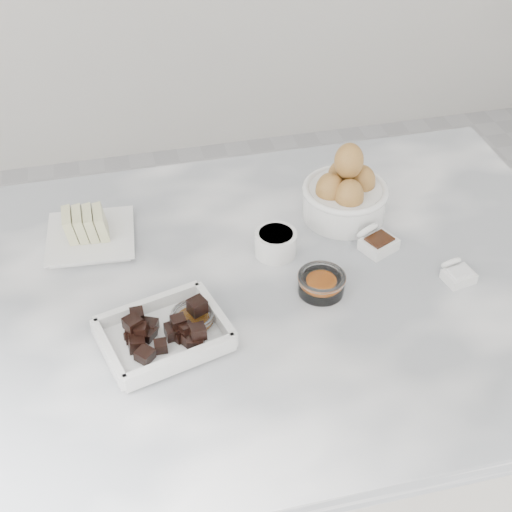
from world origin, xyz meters
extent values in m
cube|color=beige|center=(0.00, 0.00, 0.45)|extent=(1.10, 0.70, 0.90)
cube|color=white|center=(0.00, 0.00, 0.92)|extent=(1.20, 0.80, 0.04)
cube|color=white|center=(-0.15, -0.09, 0.95)|extent=(0.20, 0.17, 0.01)
cube|color=white|center=(-0.24, 0.19, 0.95)|extent=(0.15, 0.15, 0.01)
cube|color=white|center=(-0.24, 0.19, 0.95)|extent=(0.16, 0.16, 0.00)
cylinder|color=white|center=(0.07, 0.08, 0.96)|extent=(0.07, 0.07, 0.04)
cylinder|color=white|center=(0.07, 0.08, 0.98)|extent=(0.06, 0.06, 0.01)
cylinder|color=white|center=(0.22, 0.15, 0.97)|extent=(0.15, 0.15, 0.06)
torus|color=white|center=(0.22, 0.15, 1.00)|extent=(0.16, 0.16, 0.01)
ellipsoid|color=#B07938|center=(0.25, 0.16, 1.00)|extent=(0.05, 0.05, 0.07)
ellipsoid|color=#B07938|center=(0.19, 0.15, 1.00)|extent=(0.05, 0.05, 0.07)
ellipsoid|color=#B07938|center=(0.22, 0.19, 1.00)|extent=(0.05, 0.05, 0.07)
ellipsoid|color=#B07938|center=(0.21, 0.12, 1.00)|extent=(0.05, 0.05, 0.07)
ellipsoid|color=#B07938|center=(0.22, 0.16, 1.06)|extent=(0.05, 0.05, 0.07)
cylinder|color=white|center=(-0.10, -0.07, 0.95)|extent=(0.07, 0.07, 0.03)
torus|color=white|center=(-0.10, -0.07, 0.97)|extent=(0.07, 0.07, 0.01)
cylinder|color=orange|center=(-0.10, -0.07, 0.95)|extent=(0.05, 0.05, 0.01)
cylinder|color=white|center=(0.11, -0.04, 0.96)|extent=(0.08, 0.08, 0.03)
torus|color=white|center=(0.11, -0.04, 0.97)|extent=(0.08, 0.08, 0.01)
ellipsoid|color=orange|center=(0.11, -0.04, 0.96)|extent=(0.05, 0.05, 0.02)
cube|color=white|center=(0.24, 0.04, 0.95)|extent=(0.07, 0.07, 0.02)
cube|color=black|center=(0.24, 0.04, 0.96)|extent=(0.05, 0.05, 0.00)
torus|color=white|center=(0.23, 0.07, 0.96)|extent=(0.05, 0.05, 0.04)
cube|color=white|center=(0.34, -0.06, 0.95)|extent=(0.05, 0.05, 0.02)
cube|color=white|center=(0.34, -0.06, 0.96)|extent=(0.04, 0.03, 0.00)
torus|color=white|center=(0.34, -0.04, 0.96)|extent=(0.04, 0.03, 0.03)
camera|label=1|loc=(-0.19, -0.85, 1.74)|focal=50.00mm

